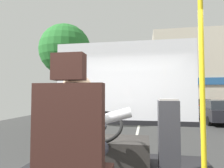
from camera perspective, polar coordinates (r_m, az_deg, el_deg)
The scene contains 11 objects.
ground at distance 10.73m, azimuth 7.90°, elevation -12.45°, with size 18.00×44.00×0.06m.
driver_seat at distance 1.49m, azimuth -11.37°, elevation -21.40°, with size 0.48×0.48×1.28m.
bus_driver at distance 1.56m, azimuth -9.71°, elevation -14.51°, with size 0.79×0.61×0.74m.
steering_console at distance 2.78m, azimuth -1.11°, elevation -19.47°, with size 1.10×1.01×0.81m.
handrail_pole at distance 1.84m, azimuth 25.21°, elevation -4.41°, with size 0.04×0.04×1.91m.
fare_box at distance 2.52m, azimuth 16.39°, elevation -15.12°, with size 0.24×0.25×0.95m.
windshield_panel at distance 3.41m, azimuth 3.31°, elevation -2.32°, with size 2.50×0.08×1.48m.
street_tree at distance 11.04m, azimuth -13.62°, elevation 9.59°, with size 2.80×2.80×5.57m.
shop_building at distance 20.72m, azimuth 25.86°, elevation 2.97°, with size 9.94×4.93×7.54m.
parked_car_black at distance 13.44m, azimuth 28.84°, elevation -7.03°, with size 1.94×4.00×1.37m.
parked_car_red at distance 18.42m, azimuth 23.72°, elevation -6.01°, with size 1.88×4.29×1.32m.
Camera 1 is at (0.40, -1.77, 1.76)m, focal length 30.93 mm.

